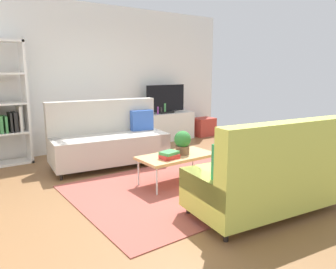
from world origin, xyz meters
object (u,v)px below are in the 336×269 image
tv_console (165,127)px  bottle_0 (158,110)px  table_book_0 (169,158)px  vase_0 (142,111)px  tv (166,99)px  bottle_2 (165,108)px  coffee_table (177,157)px  storage_trunk (203,127)px  couch_green (273,175)px  bottle_1 (161,110)px  vase_1 (149,111)px  potted_plant (183,142)px  couch_beige (109,140)px

tv_console → bottle_0: bearing=-170.1°
table_book_0 → vase_0: bearing=65.8°
tv → bottle_2: tv is taller
tv → vase_0: (-0.58, 0.07, -0.22)m
coffee_table → tv_console: bearing=57.8°
tv_console → storage_trunk: tv_console is taller
coffee_table → table_book_0: bearing=-155.5°
bottle_2 → vase_0: bearing=170.6°
couch_green → table_book_0: 1.41m
bottle_0 → bottle_1: bottle_0 is taller
couch_green → tv: 4.10m
storage_trunk → vase_0: bearing=174.9°
vase_0 → bottle_1: vase_0 is taller
vase_1 → coffee_table: bearing=-114.5°
potted_plant → storage_trunk: bearing=42.8°
coffee_table → tv: bearing=57.5°
coffee_table → couch_green: bearing=-79.1°
vase_1 → bottle_1: bearing=-18.5°
couch_beige → tv: (1.93, 1.02, 0.51)m
coffee_table → bottle_2: bearing=58.0°
storage_trunk → vase_1: size_ratio=3.48×
vase_1 → vase_0: bearing=180.0°
bottle_2 → coffee_table: bearing=-122.0°
potted_plant → table_book_0: potted_plant is taller
coffee_table → vase_1: size_ratio=7.37×
coffee_table → bottle_1: (1.42, 2.42, 0.32)m
storage_trunk → vase_0: size_ratio=2.86×
bottle_0 → couch_green: bearing=-105.3°
vase_1 → bottle_0: (0.18, -0.09, 0.01)m
couch_beige → vase_0: 1.76m
coffee_table → bottle_0: bearing=61.4°
vase_0 → bottle_2: size_ratio=0.79×
couch_beige → coffee_table: 1.47m
table_book_0 → vase_0: vase_0 is taller
couch_green → bottle_2: (1.24, 3.84, 0.31)m
tv_console → potted_plant: (-1.45, -2.47, 0.28)m
coffee_table → vase_0: vase_0 is taller
potted_plant → table_book_0: size_ratio=1.42×
table_book_0 → couch_beige: bearing=96.8°
tv → vase_0: bearing=173.1°
couch_beige → potted_plant: couch_beige is taller
couch_beige → vase_1: 1.90m
tv → bottle_1: tv is taller
tv_console → vase_0: vase_0 is taller
couch_green → tv_console: size_ratio=1.43×
vase_1 → bottle_1: 0.28m
tv_console → bottle_2: 0.44m
couch_green → coffee_table: couch_green is taller
coffee_table → vase_1: bearing=65.5°
storage_trunk → vase_0: 1.76m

